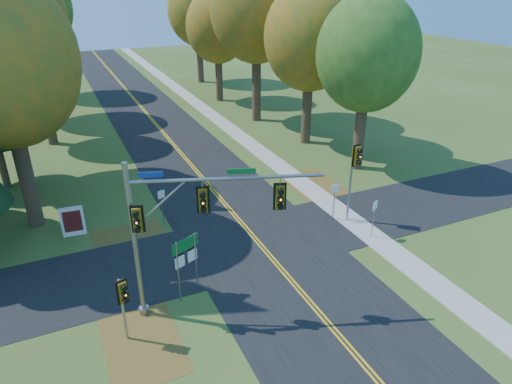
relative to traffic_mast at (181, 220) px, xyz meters
name	(u,v)px	position (x,y,z in m)	size (l,w,h in m)	color
ground	(273,260)	(5.22, 2.03, -4.60)	(160.00, 160.00, 0.00)	#3A4D1B
road_main	(273,260)	(5.22, 2.03, -4.59)	(8.00, 160.00, 0.02)	black
road_cross	(257,241)	(5.22, 4.03, -4.60)	(60.00, 6.00, 0.02)	black
centerline_left	(271,260)	(5.12, 2.03, -4.58)	(0.10, 160.00, 0.01)	gold
centerline_right	(275,259)	(5.32, 2.03, -4.58)	(0.10, 160.00, 0.01)	gold
sidewalk_east	(370,234)	(11.42, 2.03, -4.57)	(1.60, 160.00, 0.06)	#9E998E
leaf_patch_w_near	(133,250)	(-1.28, 6.03, -4.60)	(4.00, 6.00, 0.00)	brown
leaf_patch_e	(323,192)	(12.02, 8.03, -4.60)	(3.50, 8.00, 0.00)	brown
leaf_patch_w_far	(142,340)	(-2.28, -0.97, -4.60)	(3.00, 5.00, 0.00)	brown
tree_w_a	(1,62)	(-5.91, 11.41, 4.88)	(8.00, 8.00, 14.15)	#38281C
tree_e_a	(368,54)	(16.78, 10.81, 3.93)	(7.20, 7.20, 12.73)	#38281C
tree_e_b	(311,38)	(16.19, 17.61, 4.29)	(7.60, 7.60, 13.33)	#38281C
tree_w_c	(36,51)	(-4.32, 26.50, 3.34)	(6.80, 6.80, 11.91)	#38281C
tree_e_c	(257,9)	(15.10, 25.72, 6.06)	(8.80, 8.80, 15.79)	#38281C
tree_w_d	(23,18)	(-4.91, 35.22, 5.17)	(8.20, 8.20, 14.56)	#38281C
tree_e_d	(218,27)	(14.48, 34.90, 3.63)	(7.00, 7.00, 12.32)	#38281C
tree_w_e	(35,8)	(-3.71, 46.12, 5.47)	(8.40, 8.40, 14.97)	#38281C
tree_e_e	(198,11)	(15.69, 45.61, 4.59)	(7.80, 7.80, 13.74)	#38281C
traffic_mast	(181,220)	(0.00, 0.00, 0.00)	(7.50, 2.79, 7.16)	gray
east_signal_pole	(355,164)	(11.26, 3.83, -0.87)	(0.57, 0.66, 4.93)	gray
ped_signal_pole	(123,297)	(-2.73, -0.78, -2.35)	(0.47, 0.55, 3.03)	#93979B
route_sign_cluster	(186,255)	(0.35, 1.05, -2.40)	(1.35, 0.63, 3.13)	gray
info_kiosk	(73,221)	(-4.02, 9.03, -3.72)	(1.29, 0.29, 1.77)	silver
reg_sign_e_north	(335,195)	(10.43, 4.37, -2.91)	(0.45, 0.21, 2.48)	gray
reg_sign_e_south	(374,212)	(11.30, 1.74, -2.99)	(0.43, 0.21, 2.36)	gray
reg_sign_w	(162,201)	(0.91, 8.02, -2.98)	(0.43, 0.19, 2.37)	gray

